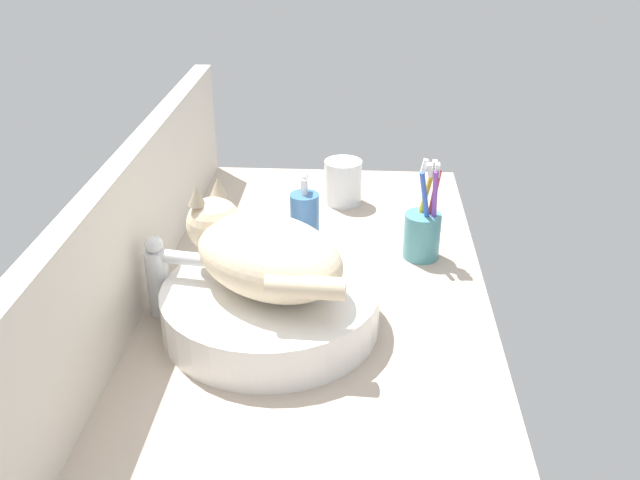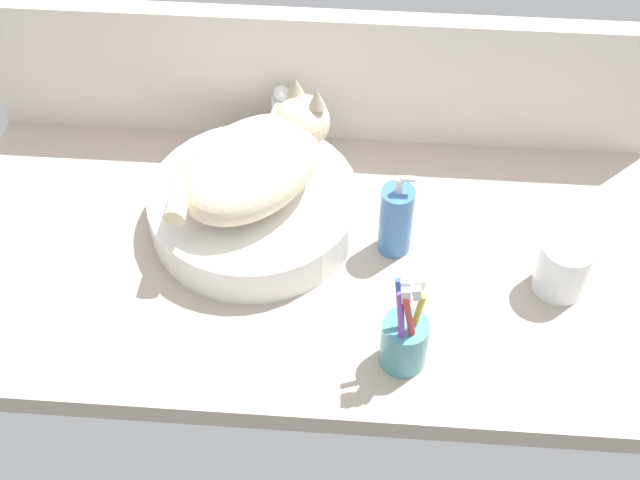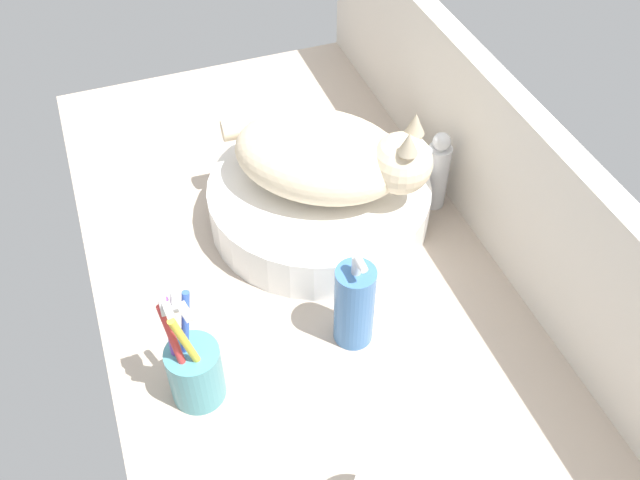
% 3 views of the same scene
% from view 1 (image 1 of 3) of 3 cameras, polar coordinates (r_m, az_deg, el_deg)
% --- Properties ---
extents(ground_plane, '(1.14, 0.60, 0.04)m').
position_cam_1_polar(ground_plane, '(1.21, -0.86, -5.22)').
color(ground_plane, '#B2A08E').
extents(backsplash_panel, '(1.14, 0.04, 0.25)m').
position_cam_1_polar(backsplash_panel, '(1.19, -14.53, 1.21)').
color(backsplash_panel, silver).
rests_on(backsplash_panel, ground_plane).
extents(sink_basin, '(0.33, 0.33, 0.07)m').
position_cam_1_polar(sink_basin, '(1.10, -3.96, -5.37)').
color(sink_basin, white).
rests_on(sink_basin, ground_plane).
extents(cat, '(0.29, 0.30, 0.14)m').
position_cam_1_polar(cat, '(1.07, -4.67, -0.96)').
color(cat, beige).
rests_on(cat, sink_basin).
extents(faucet, '(0.04, 0.12, 0.14)m').
position_cam_1_polar(faucet, '(1.14, -12.36, -2.61)').
color(faucet, silver).
rests_on(faucet, ground_plane).
extents(soap_dispenser, '(0.05, 0.05, 0.16)m').
position_cam_1_polar(soap_dispenser, '(1.28, -1.23, 1.14)').
color(soap_dispenser, '#3F72B2').
rests_on(soap_dispenser, ground_plane).
extents(toothbrush_cup, '(0.07, 0.07, 0.19)m').
position_cam_1_polar(toothbrush_cup, '(1.30, 8.23, 0.68)').
color(toothbrush_cup, teal).
rests_on(toothbrush_cup, ground_plane).
extents(water_glass, '(0.08, 0.08, 0.09)m').
position_cam_1_polar(water_glass, '(1.52, 1.85, 4.51)').
color(water_glass, white).
rests_on(water_glass, ground_plane).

